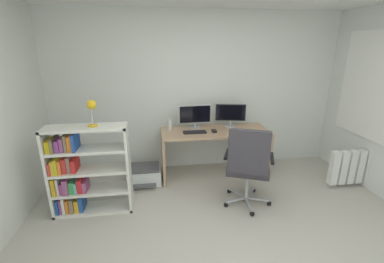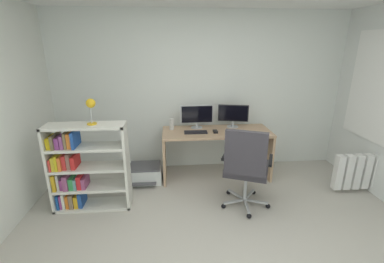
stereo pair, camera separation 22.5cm
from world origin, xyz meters
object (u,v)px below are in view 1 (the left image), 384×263
(desk, at_px, (215,142))
(monitor_secondary, at_px, (230,114))
(keyboard, at_px, (195,132))
(office_chair, at_px, (248,163))
(computer_mouse, at_px, (214,131))
(monitor_main, at_px, (195,115))
(desk_lamp, at_px, (92,108))
(desktop_speaker, at_px, (170,125))
(radiator, at_px, (359,166))
(bookshelf, at_px, (81,172))
(printer, at_px, (144,174))

(desk, distance_m, monitor_secondary, 0.52)
(keyboard, bearing_deg, office_chair, -57.31)
(computer_mouse, distance_m, office_chair, 0.89)
(monitor_main, height_order, desk_lamp, desk_lamp)
(desktop_speaker, bearing_deg, computer_mouse, -18.36)
(office_chair, xyz_separation_m, desk_lamp, (-1.81, 0.22, 0.71))
(desk, relative_size, monitor_secondary, 3.51)
(keyboard, relative_size, radiator, 0.37)
(monitor_main, bearing_deg, desk_lamp, -146.49)
(office_chair, bearing_deg, bookshelf, 173.69)
(desk, xyz_separation_m, desk_lamp, (-1.61, -0.71, 0.76))
(printer, bearing_deg, keyboard, -1.02)
(keyboard, height_order, desk_lamp, desk_lamp)
(bookshelf, bearing_deg, computer_mouse, 18.93)
(keyboard, height_order, bookshelf, bookshelf)
(desk, relative_size, office_chair, 1.50)
(office_chair, height_order, printer, office_chair)
(monitor_secondary, xyz_separation_m, bookshelf, (-2.11, -0.88, -0.43))
(keyboard, bearing_deg, desk, 13.76)
(monitor_secondary, distance_m, desktop_speaker, 0.98)
(desk, xyz_separation_m, computer_mouse, (-0.04, -0.09, 0.21))
(monitor_main, xyz_separation_m, radiator, (2.30, -0.83, -0.65))
(keyboard, relative_size, desktop_speaker, 2.00)
(desktop_speaker, xyz_separation_m, desk_lamp, (-0.93, -0.83, 0.48))
(desk, bearing_deg, desktop_speaker, 169.73)
(desk, xyz_separation_m, bookshelf, (-1.82, -0.70, -0.03))
(keyboard, distance_m, desktop_speaker, 0.41)
(keyboard, bearing_deg, desk_lamp, -153.11)
(computer_mouse, xyz_separation_m, bookshelf, (-1.79, -0.61, -0.24))
(computer_mouse, bearing_deg, desk_lamp, -161.36)
(radiator, bearing_deg, desk_lamp, -179.20)
(computer_mouse, bearing_deg, bookshelf, -163.74)
(computer_mouse, distance_m, printer, 1.25)
(monitor_main, relative_size, keyboard, 1.51)
(monitor_main, distance_m, desktop_speaker, 0.42)
(bookshelf, xyz_separation_m, desk_lamp, (0.21, -0.00, 0.79))
(office_chair, bearing_deg, printer, 146.47)
(office_chair, distance_m, bookshelf, 2.04)
(desk, distance_m, monitor_main, 0.52)
(printer, bearing_deg, desk_lamp, -128.16)
(desk, distance_m, office_chair, 0.95)
(computer_mouse, relative_size, printer, 0.20)
(office_chair, height_order, radiator, office_chair)
(keyboard, distance_m, radiator, 2.46)
(computer_mouse, xyz_separation_m, printer, (-1.07, 0.03, -0.65))
(computer_mouse, relative_size, bookshelf, 0.09)
(keyboard, distance_m, printer, 1.01)
(monitor_main, xyz_separation_m, monitor_secondary, (0.57, 0.00, 0.00))
(monitor_main, relative_size, desk_lamp, 1.67)
(keyboard, bearing_deg, bookshelf, -156.47)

